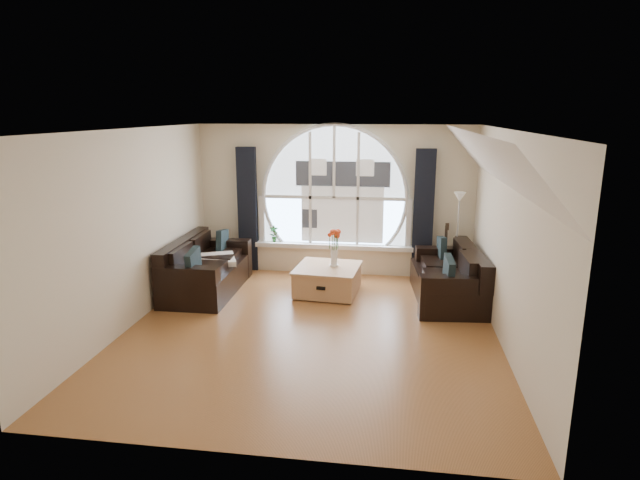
{
  "coord_description": "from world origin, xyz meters",
  "views": [
    {
      "loc": [
        1.07,
        -6.61,
        2.92
      ],
      "look_at": [
        0.0,
        0.9,
        1.05
      ],
      "focal_mm": 29.38,
      "sensor_mm": 36.0,
      "label": 1
    }
  ],
  "objects_px": {
    "coffee_chest": "(328,279)",
    "floor_lamp": "(457,238)",
    "potted_plant": "(274,234)",
    "sofa_right": "(447,275)",
    "guitar": "(445,251)",
    "vase_flowers": "(334,243)",
    "sofa_left": "(207,268)"
  },
  "relations": [
    {
      "from": "sofa_left",
      "to": "vase_flowers",
      "type": "height_order",
      "value": "vase_flowers"
    },
    {
      "from": "floor_lamp",
      "to": "sofa_left",
      "type": "bearing_deg",
      "value": -166.16
    },
    {
      "from": "vase_flowers",
      "to": "floor_lamp",
      "type": "relative_size",
      "value": 0.44
    },
    {
      "from": "floor_lamp",
      "to": "potted_plant",
      "type": "height_order",
      "value": "floor_lamp"
    },
    {
      "from": "sofa_right",
      "to": "guitar",
      "type": "height_order",
      "value": "guitar"
    },
    {
      "from": "vase_flowers",
      "to": "guitar",
      "type": "distance_m",
      "value": 2.09
    },
    {
      "from": "coffee_chest",
      "to": "sofa_left",
      "type": "bearing_deg",
      "value": -169.88
    },
    {
      "from": "sofa_left",
      "to": "sofa_right",
      "type": "height_order",
      "value": "sofa_left"
    },
    {
      "from": "sofa_left",
      "to": "vase_flowers",
      "type": "bearing_deg",
      "value": 5.76
    },
    {
      "from": "floor_lamp",
      "to": "potted_plant",
      "type": "relative_size",
      "value": 5.16
    },
    {
      "from": "sofa_left",
      "to": "floor_lamp",
      "type": "relative_size",
      "value": 1.23
    },
    {
      "from": "sofa_right",
      "to": "coffee_chest",
      "type": "height_order",
      "value": "sofa_right"
    },
    {
      "from": "sofa_right",
      "to": "vase_flowers",
      "type": "relative_size",
      "value": 2.69
    },
    {
      "from": "sofa_right",
      "to": "potted_plant",
      "type": "bearing_deg",
      "value": 154.08
    },
    {
      "from": "coffee_chest",
      "to": "floor_lamp",
      "type": "xyz_separation_m",
      "value": [
        2.13,
        0.84,
        0.55
      ]
    },
    {
      "from": "sofa_left",
      "to": "sofa_right",
      "type": "relative_size",
      "value": 1.05
    },
    {
      "from": "guitar",
      "to": "potted_plant",
      "type": "height_order",
      "value": "guitar"
    },
    {
      "from": "coffee_chest",
      "to": "guitar",
      "type": "distance_m",
      "value": 2.2
    },
    {
      "from": "coffee_chest",
      "to": "vase_flowers",
      "type": "distance_m",
      "value": 0.61
    },
    {
      "from": "coffee_chest",
      "to": "potted_plant",
      "type": "height_order",
      "value": "potted_plant"
    },
    {
      "from": "vase_flowers",
      "to": "potted_plant",
      "type": "relative_size",
      "value": 2.26
    },
    {
      "from": "coffee_chest",
      "to": "floor_lamp",
      "type": "bearing_deg",
      "value": 26.33
    },
    {
      "from": "coffee_chest",
      "to": "floor_lamp",
      "type": "relative_size",
      "value": 0.63
    },
    {
      "from": "sofa_left",
      "to": "floor_lamp",
      "type": "distance_m",
      "value": 4.27
    },
    {
      "from": "coffee_chest",
      "to": "potted_plant",
      "type": "distance_m",
      "value": 1.69
    },
    {
      "from": "guitar",
      "to": "coffee_chest",
      "type": "bearing_deg",
      "value": -154.99
    },
    {
      "from": "sofa_left",
      "to": "guitar",
      "type": "xyz_separation_m",
      "value": [
        3.95,
        1.14,
        0.13
      ]
    },
    {
      "from": "sofa_right",
      "to": "coffee_chest",
      "type": "relative_size",
      "value": 1.87
    },
    {
      "from": "sofa_right",
      "to": "floor_lamp",
      "type": "xyz_separation_m",
      "value": [
        0.22,
        0.88,
        0.4
      ]
    },
    {
      "from": "sofa_right",
      "to": "guitar",
      "type": "xyz_separation_m",
      "value": [
        0.05,
        1.0,
        0.13
      ]
    },
    {
      "from": "guitar",
      "to": "sofa_right",
      "type": "bearing_deg",
      "value": -93.66
    },
    {
      "from": "vase_flowers",
      "to": "floor_lamp",
      "type": "xyz_separation_m",
      "value": [
        2.03,
        0.78,
        -0.04
      ]
    }
  ]
}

